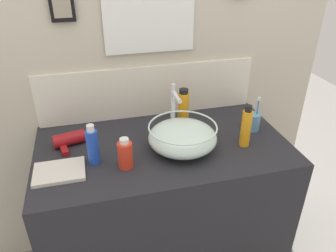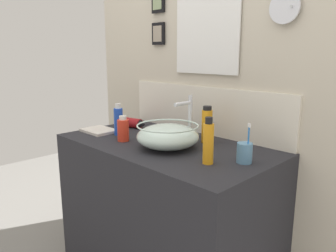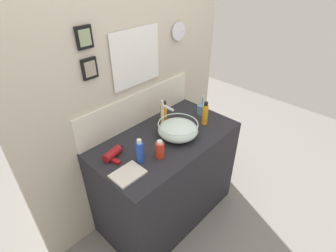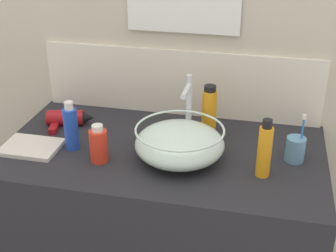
{
  "view_description": "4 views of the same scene",
  "coord_description": "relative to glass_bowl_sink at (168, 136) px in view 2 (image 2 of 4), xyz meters",
  "views": [
    {
      "loc": [
        -0.31,
        -1.3,
        1.76
      ],
      "look_at": [
        0.02,
        0.0,
        1.0
      ],
      "focal_mm": 35.0,
      "sensor_mm": 36.0,
      "label": 1
    },
    {
      "loc": [
        1.24,
        -1.2,
        1.38
      ],
      "look_at": [
        0.02,
        0.0,
        1.0
      ],
      "focal_mm": 35.0,
      "sensor_mm": 36.0,
      "label": 2
    },
    {
      "loc": [
        -1.22,
        -1.18,
        2.14
      ],
      "look_at": [
        0.02,
        0.0,
        1.0
      ],
      "focal_mm": 28.0,
      "sensor_mm": 36.0,
      "label": 3
    },
    {
      "loc": [
        0.36,
        -1.5,
        1.77
      ],
      "look_at": [
        0.02,
        0.0,
        1.0
      ],
      "focal_mm": 50.0,
      "sensor_mm": 36.0,
      "label": 4
    }
  ],
  "objects": [
    {
      "name": "back_panel",
      "position": [
        -0.08,
        0.42,
        0.22
      ],
      "size": [
        2.04,
        0.1,
        2.35
      ],
      "color": "beige",
      "rests_on": "ground"
    },
    {
      "name": "hand_towel",
      "position": [
        -0.56,
        -0.05,
        -0.06
      ],
      "size": [
        0.21,
        0.16,
        0.02
      ],
      "primitive_type": "cube",
      "color": "silver",
      "rests_on": "vanity_counter"
    },
    {
      "name": "faucet",
      "position": [
        0.0,
        0.16,
        0.09
      ],
      "size": [
        0.02,
        0.13,
        0.26
      ],
      "color": "silver",
      "rests_on": "vanity_counter"
    },
    {
      "name": "toothbrush_cup",
      "position": [
        0.41,
        0.08,
        -0.02
      ],
      "size": [
        0.07,
        0.07,
        0.18
      ],
      "color": "#598CB2",
      "rests_on": "vanity_counter"
    },
    {
      "name": "vanity_counter",
      "position": [
        -0.08,
        0.06,
        -0.51
      ],
      "size": [
        1.21,
        0.66,
        0.9
      ],
      "primitive_type": "cube",
      "color": "#232328",
      "rests_on": "ground"
    },
    {
      "name": "shampoo_bottle",
      "position": [
        -0.41,
        -0.01,
        0.02
      ],
      "size": [
        0.05,
        0.05,
        0.19
      ],
      "color": "blue",
      "rests_on": "vanity_counter"
    },
    {
      "name": "hair_drier",
      "position": [
        -0.5,
        0.17,
        -0.03
      ],
      "size": [
        0.2,
        0.16,
        0.06
      ],
      "color": "maroon",
      "rests_on": "vanity_counter"
    },
    {
      "name": "glass_bowl_sink",
      "position": [
        0.0,
        0.0,
        0.0
      ],
      "size": [
        0.32,
        0.32,
        0.12
      ],
      "color": "silver",
      "rests_on": "vanity_counter"
    },
    {
      "name": "soap_dispenser",
      "position": [
        -0.28,
        -0.08,
        -0.0
      ],
      "size": [
        0.07,
        0.07,
        0.14
      ],
      "color": "red",
      "rests_on": "vanity_counter"
    },
    {
      "name": "spray_bottle",
      "position": [
        0.3,
        -0.04,
        0.03
      ],
      "size": [
        0.05,
        0.05,
        0.21
      ],
      "color": "orange",
      "rests_on": "vanity_counter"
    },
    {
      "name": "lotion_bottle",
      "position": [
        0.07,
        0.23,
        0.03
      ],
      "size": [
        0.06,
        0.06,
        0.2
      ],
      "color": "orange",
      "rests_on": "vanity_counter"
    }
  ]
}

